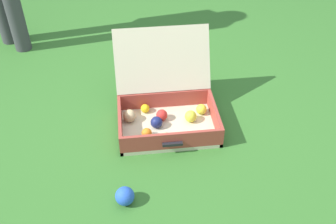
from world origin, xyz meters
The scene contains 3 objects.
ground_plane centered at (0.00, 0.00, 0.00)m, with size 16.00×16.00×0.00m, color #336B28.
open_suitcase centered at (0.08, 0.12, 0.11)m, with size 0.57×0.59×0.48m.
stray_ball_on_grass centered at (-0.18, -0.46, 0.05)m, with size 0.09×0.09×0.09m, color blue.
Camera 1 is at (-0.12, -1.65, 1.54)m, focal length 41.84 mm.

